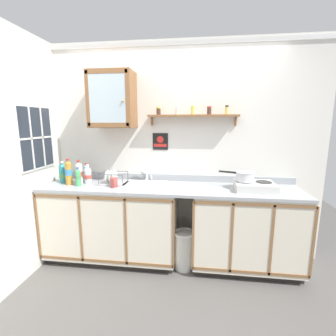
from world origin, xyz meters
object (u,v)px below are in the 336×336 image
at_px(bottle_water_clear_5, 88,175).
at_px(bottle_juice_amber_1, 69,172).
at_px(warning_sign, 160,142).
at_px(trash_bin, 184,249).
at_px(mug, 114,182).
at_px(bottle_water_blue_4, 87,173).
at_px(saucepan, 245,176).
at_px(bottle_detergent_teal_2, 63,173).
at_px(dish_rack, 113,180).
at_px(bottle_opaque_white_0, 79,173).
at_px(bottle_soda_green_3, 78,177).
at_px(sink, 145,187).
at_px(wall_cabinet, 112,100).
at_px(hot_plate_stove, 254,186).

bearing_deg(bottle_water_clear_5, bottle_juice_amber_1, -158.57).
distance_m(warning_sign, trash_bin, 1.29).
xyz_separation_m(mug, warning_sign, (0.47, 0.38, 0.43)).
relative_size(bottle_juice_amber_1, bottle_water_blue_4, 1.33).
height_order(saucepan, bottle_water_clear_5, bottle_water_clear_5).
height_order(bottle_detergent_teal_2, dish_rack, bottle_detergent_teal_2).
xyz_separation_m(bottle_opaque_white_0, bottle_soda_green_3, (0.04, -0.11, -0.03)).
bearing_deg(dish_rack, saucepan, -0.89).
height_order(bottle_detergent_teal_2, bottle_soda_green_3, bottle_detergent_teal_2).
distance_m(mug, warning_sign, 0.74).
xyz_separation_m(sink, wall_cabinet, (-0.38, 0.09, 1.00)).
height_order(hot_plate_stove, wall_cabinet, wall_cabinet).
height_order(bottle_soda_green_3, wall_cabinet, wall_cabinet).
bearing_deg(bottle_detergent_teal_2, bottle_soda_green_3, -26.64).
height_order(hot_plate_stove, trash_bin, hot_plate_stove).
height_order(bottle_water_clear_5, mug, bottle_water_clear_5).
relative_size(bottle_opaque_white_0, bottle_juice_amber_1, 0.91).
xyz_separation_m(saucepan, bottle_water_clear_5, (-1.80, 0.01, -0.04)).
distance_m(saucepan, bottle_water_clear_5, 1.80).
xyz_separation_m(hot_plate_stove, bottle_opaque_white_0, (-2.00, 0.03, 0.08)).
relative_size(bottle_water_clear_5, mug, 1.87).
xyz_separation_m(saucepan, mug, (-1.44, -0.10, -0.09)).
bearing_deg(bottle_soda_green_3, bottle_juice_amber_1, 161.38).
bearing_deg(bottle_water_clear_5, sink, 0.93).
bearing_deg(mug, trash_bin, -1.32).
bearing_deg(bottle_opaque_white_0, bottle_water_clear_5, 8.25).
relative_size(bottle_water_clear_5, warning_sign, 1.12).
relative_size(bottle_opaque_white_0, wall_cabinet, 0.44).
bearing_deg(dish_rack, bottle_detergent_teal_2, -179.89).
bearing_deg(mug, saucepan, 4.09).
relative_size(bottle_water_clear_5, dish_rack, 0.73).
bearing_deg(dish_rack, bottle_opaque_white_0, -176.61).
xyz_separation_m(hot_plate_stove, bottle_water_blue_4, (-1.96, 0.13, 0.06)).
height_order(sink, bottle_detergent_teal_2, sink).
distance_m(sink, bottle_juice_amber_1, 0.90).
bearing_deg(bottle_water_clear_5, bottle_water_blue_4, 123.12).
xyz_separation_m(hot_plate_stove, bottle_water_clear_5, (-1.90, 0.04, 0.06)).
relative_size(bottle_opaque_white_0, bottle_soda_green_3, 1.29).
height_order(dish_rack, trash_bin, dish_rack).
bearing_deg(bottle_water_blue_4, sink, -6.08).
height_order(saucepan, bottle_soda_green_3, bottle_soda_green_3).
xyz_separation_m(bottle_opaque_white_0, dish_rack, (0.40, 0.02, -0.09)).
distance_m(sink, bottle_detergent_teal_2, 1.01).
xyz_separation_m(dish_rack, mug, (0.06, -0.13, 0.01)).
distance_m(wall_cabinet, warning_sign, 0.73).
bearing_deg(bottle_opaque_white_0, hot_plate_stove, -0.74).
xyz_separation_m(bottle_soda_green_3, trash_bin, (1.22, -0.01, -0.80)).
height_order(bottle_juice_amber_1, mug, bottle_juice_amber_1).
relative_size(saucepan, bottle_water_clear_5, 1.65).
bearing_deg(bottle_water_blue_4, mug, -26.16).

